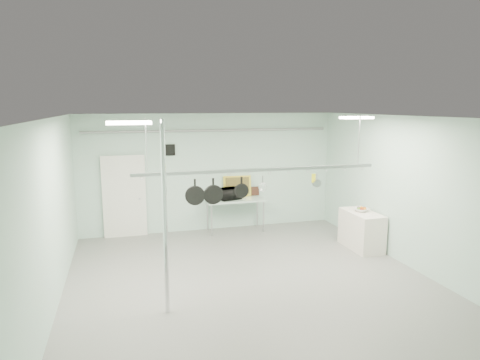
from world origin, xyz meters
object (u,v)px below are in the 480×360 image
object	(u,v)px
side_cabinet	(361,230)
fruit_bowl	(362,210)
microwave	(230,194)
chrome_pole	(165,219)
pot_rack	(260,168)
skillet_mid	(213,191)
skillet_left	(195,192)
prep_table	(235,202)
coffee_canister	(234,196)
skillet_right	(241,187)

from	to	relation	value
side_cabinet	fruit_bowl	bearing A→B (deg)	78.44
side_cabinet	microwave	bearing A→B (deg)	141.22
chrome_pole	pot_rack	world-z (taller)	chrome_pole
chrome_pole	microwave	distance (m)	4.73
fruit_bowl	skillet_mid	bearing A→B (deg)	-163.33
chrome_pole	pot_rack	size ratio (longest dim) A/B	0.67
skillet_left	skillet_mid	size ratio (longest dim) A/B	0.99
prep_table	skillet_left	world-z (taller)	skillet_left
pot_rack	fruit_bowl	xyz separation A→B (m)	(2.96, 1.16, -1.29)
side_cabinet	microwave	distance (m)	3.53
prep_table	side_cabinet	bearing A→B (deg)	-40.79
pot_rack	microwave	size ratio (longest dim) A/B	8.44
coffee_canister	skillet_left	world-z (taller)	skillet_left
fruit_bowl	skillet_right	world-z (taller)	skillet_right
skillet_left	skillet_right	distance (m)	0.89
pot_rack	microwave	world-z (taller)	pot_rack
side_cabinet	fruit_bowl	distance (m)	0.49
prep_table	fruit_bowl	distance (m)	3.34
skillet_mid	skillet_left	bearing A→B (deg)	178.50
chrome_pole	side_cabinet	distance (m)	5.37
pot_rack	skillet_left	size ratio (longest dim) A/B	9.53
chrome_pole	side_cabinet	xyz separation A→B (m)	(4.85, 2.00, -1.15)
side_cabinet	microwave	xyz separation A→B (m)	(-2.71, 2.18, 0.61)
skillet_mid	microwave	bearing A→B (deg)	69.23
fruit_bowl	chrome_pole	bearing A→B (deg)	-157.04
chrome_pole	microwave	size ratio (longest dim) A/B	5.63
prep_table	skillet_mid	xyz separation A→B (m)	(-1.31, -3.30, 1.00)
chrome_pole	side_cabinet	size ratio (longest dim) A/B	2.67
side_cabinet	skillet_mid	size ratio (longest dim) A/B	2.37
side_cabinet	fruit_bowl	world-z (taller)	fruit_bowl
microwave	coffee_canister	size ratio (longest dim) A/B	3.05
prep_table	coffee_canister	world-z (taller)	coffee_canister
pot_rack	prep_table	bearing A→B (deg)	83.09
microwave	fruit_bowl	xyz separation A→B (m)	(2.73, -2.12, -0.12)
microwave	skillet_left	bearing A→B (deg)	50.04
side_cabinet	skillet_right	world-z (taller)	skillet_right
microwave	skillet_right	bearing A→B (deg)	64.11
coffee_canister	fruit_bowl	world-z (taller)	coffee_canister
side_cabinet	coffee_canister	world-z (taller)	coffee_canister
pot_rack	fruit_bowl	world-z (taller)	pot_rack
microwave	skillet_mid	bearing A→B (deg)	55.19
coffee_canister	skillet_left	size ratio (longest dim) A/B	0.37
coffee_canister	skillet_mid	size ratio (longest dim) A/B	0.37
microwave	skillet_mid	distance (m)	3.56
chrome_pole	skillet_right	size ratio (longest dim) A/B	8.13
fruit_bowl	skillet_left	distance (m)	4.46
chrome_pole	coffee_canister	size ratio (longest dim) A/B	17.14
pot_rack	skillet_left	world-z (taller)	pot_rack
prep_table	microwave	xyz separation A→B (m)	(-0.16, -0.02, 0.23)
chrome_pole	microwave	world-z (taller)	chrome_pole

